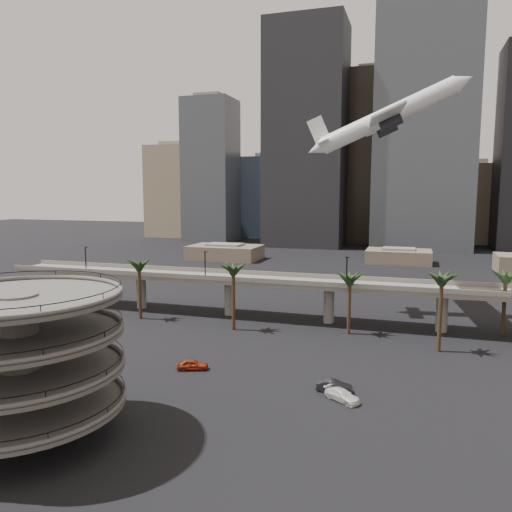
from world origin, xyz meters
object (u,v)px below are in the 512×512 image
(car_c, at_px, (342,395))
(overpass, at_px, (278,285))
(car_b, at_px, (334,386))
(parking_ramp, at_px, (20,352))
(car_a, at_px, (192,365))
(airborne_jet, at_px, (387,117))

(car_c, bearing_deg, overpass, 59.74)
(overpass, xyz_separation_m, car_b, (17.67, -35.68, -6.54))
(overpass, height_order, car_b, overpass)
(parking_ramp, bearing_deg, car_c, 32.69)
(car_a, bearing_deg, airborne_jet, -48.55)
(overpass, distance_m, car_c, 43.38)
(airborne_jet, bearing_deg, car_c, -98.47)
(car_a, bearing_deg, car_c, -120.74)
(car_b, bearing_deg, overpass, 23.93)
(parking_ramp, bearing_deg, overpass, 77.57)
(overpass, distance_m, car_b, 40.35)
(car_b, bearing_deg, car_c, -153.47)
(overpass, bearing_deg, car_b, -63.65)
(car_c, bearing_deg, car_b, 62.16)
(parking_ramp, height_order, overpass, parking_ramp)
(car_a, bearing_deg, car_b, -114.64)
(overpass, height_order, car_a, overpass)
(overpass, bearing_deg, airborne_jet, 29.80)
(car_b, height_order, car_c, car_b)
(overpass, height_order, car_c, overpass)
(airborne_jet, distance_m, car_c, 65.56)
(overpass, bearing_deg, car_c, -63.47)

